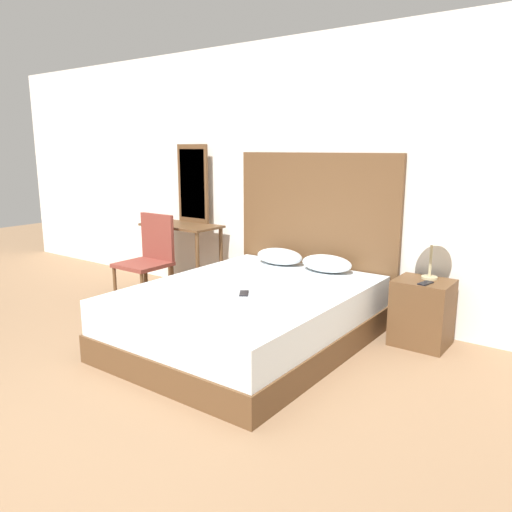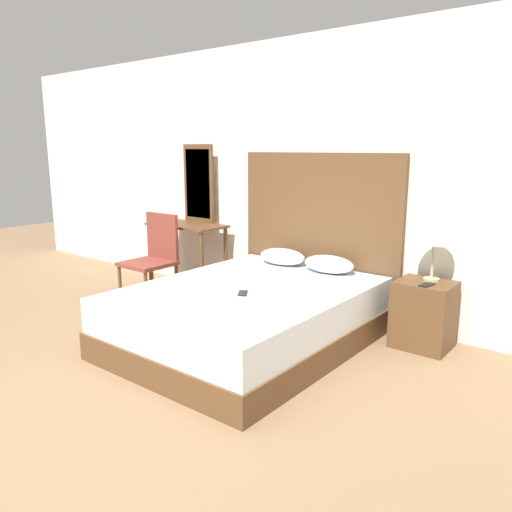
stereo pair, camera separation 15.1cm
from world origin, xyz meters
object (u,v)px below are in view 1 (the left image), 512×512
Objects in this scene: bed at (249,316)px; phone_on_bed at (244,293)px; vanity_desk at (182,238)px; table_lamp at (432,236)px; nightstand at (422,313)px; phone_on_nightstand at (426,283)px; chair at (150,254)px.

phone_on_bed is (0.08, -0.17, 0.26)m from bed.
vanity_desk is at bearing 152.50° from bed.
bed is at bearing -141.89° from table_lamp.
nightstand is 0.31m from phone_on_nightstand.
table_lamp is at bearing 79.16° from nightstand.
bed is 1.48m from phone_on_nightstand.
phone_on_nightstand reaches higher than nightstand.
phone_on_bed is 1.52m from nightstand.
nightstand is 1.26× the size of table_lamp.
bed is at bearing 116.38° from phone_on_bed.
table_lamp is (1.20, 0.94, 0.68)m from bed.
bed is 1.67m from table_lamp.
phone_on_bed is 0.29× the size of nightstand.
phone_on_nightstand is at bearing -67.12° from nightstand.
phone_on_bed is 1.93m from vanity_desk.
bed is 4.80× the size of table_lamp.
vanity_desk is (-2.80, 0.05, 0.07)m from phone_on_nightstand.
chair is at bearing 162.72° from phone_on_bed.
table_lamp is 2.80× the size of phone_on_nightstand.
vanity_desk is (-1.57, 0.82, 0.39)m from bed.
vanity_desk reaches higher than phone_on_nightstand.
nightstand reaches higher than bed.
nightstand is at bearing 0.91° from vanity_desk.
vanity_desk is at bearing -179.09° from nightstand.
phone_on_bed is at bearing -135.08° from table_lamp.
nightstand is 0.60× the size of chair.
bed is 3.82× the size of nightstand.
chair is (-2.78, -0.51, 0.24)m from nightstand.
bed is at bearing -148.07° from phone_on_nightstand.
bed is 13.43× the size of phone_on_nightstand.
phone_on_nightstand reaches higher than phone_on_bed.
phone_on_bed is at bearing -63.62° from bed.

